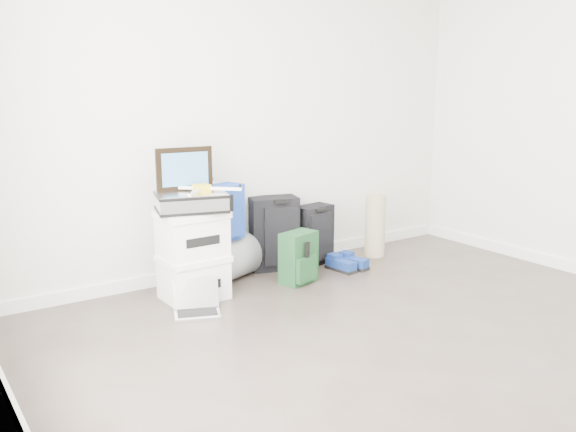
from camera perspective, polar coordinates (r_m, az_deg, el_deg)
ground at (r=3.69m, az=17.33°, el=-14.20°), size 5.00×5.00×0.00m
room_envelope at (r=3.33m, az=19.04°, el=13.57°), size 4.52×5.02×2.71m
boxes_stack at (r=4.66m, az=-8.88°, el=-3.63°), size 0.49×0.40×0.68m
briefcase at (r=4.56m, az=-9.05°, el=1.32°), size 0.57×0.48×0.14m
painting at (r=4.61m, az=-9.66°, el=4.36°), size 0.43×0.07×0.32m
drone at (r=4.56m, az=-8.07°, el=2.60°), size 0.46×0.46×0.05m
duffel_bag at (r=5.08m, az=-6.08°, el=-4.11°), size 0.67×0.54×0.36m
blue_backpack at (r=4.95m, az=-6.02°, el=0.22°), size 0.37×0.32×0.45m
large_suitcase at (r=5.34m, az=-1.31°, el=-1.62°), size 0.47×0.37×0.64m
green_backpack at (r=5.00m, az=1.05°, el=-4.01°), size 0.34×0.29×0.43m
carry_on at (r=5.51m, az=2.45°, el=-1.76°), size 0.37×0.27×0.54m
shoes at (r=5.41m, az=5.52°, el=-4.50°), size 0.31×0.31×0.10m
rolled_rug at (r=5.81m, az=8.15°, el=-0.90°), size 0.19×0.19×0.59m
laptop at (r=4.46m, az=-8.53°, el=-8.24°), size 0.39×0.33×0.23m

